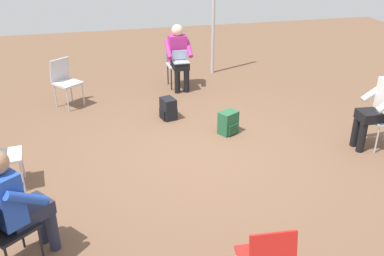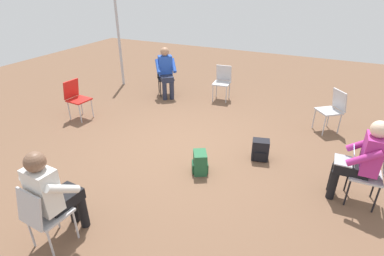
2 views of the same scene
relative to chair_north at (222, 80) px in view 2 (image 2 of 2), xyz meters
name	(u,v)px [view 2 (image 2 of 2)]	position (x,y,z in m)	size (l,w,h in m)	color
ground_plane	(184,148)	(0.22, -2.61, -0.50)	(16.46, 16.46, 0.00)	brown
chair_north	(222,80)	(0.00, 0.00, 0.00)	(0.44, 0.47, 0.85)	#B7B7BC
chair_west	(76,97)	(-2.46, -2.43, 0.00)	(0.46, 0.43, 0.85)	red
chair_south	(43,214)	(-0.16, -5.27, 0.00)	(0.43, 0.47, 0.85)	#B7B7BC
chair_northeast	(333,108)	(2.57, -0.73, 0.00)	(0.58, 0.58, 0.85)	#B7B7BC
chair_northwest	(165,76)	(-1.48, -0.27, 0.00)	(0.58, 0.58, 0.85)	black
chair_east	(373,173)	(3.15, -2.87, 0.00)	(0.44, 0.40, 0.85)	#B7B7BC
person_with_laptop	(362,157)	(2.98, -2.87, 0.20)	(0.52, 0.49, 1.24)	black
person_in_blue	(166,70)	(-1.38, -0.40, 0.20)	(0.63, 0.63, 1.24)	#23283D
person_in_white	(52,191)	(-0.14, -5.11, 0.20)	(0.52, 0.54, 1.24)	black
backpack_near_laptop_user	(260,151)	(1.57, -2.38, -0.34)	(0.32, 0.29, 0.36)	black
backpack_by_empty_chair	(200,164)	(0.80, -3.18, -0.34)	(0.31, 0.34, 0.36)	#235B38
tent_pole_near	(119,43)	(-2.99, -0.12, 0.69)	(0.07, 0.07, 2.37)	#B2B2B7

